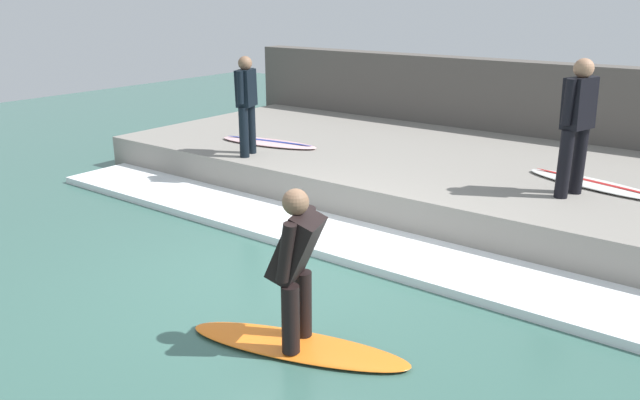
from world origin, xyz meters
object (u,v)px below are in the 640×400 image
(surfer_riding, at_px, (296,261))
(surfboard_waiting_far, at_px, (595,184))
(surfer_waiting_far, at_px, (577,120))
(surfer_waiting_near, at_px, (246,100))
(surfboard_riding, at_px, (297,346))
(surfboard_waiting_near, at_px, (268,142))

(surfer_riding, xyz_separation_m, surfboard_waiting_far, (4.72, -1.19, -0.26))
(surfer_waiting_far, relative_size, surfboard_waiting_far, 0.86)
(surfer_riding, bearing_deg, surfboard_waiting_far, -14.20)
(surfer_waiting_near, bearing_deg, surfboard_riding, -132.24)
(surfer_waiting_near, distance_m, surfboard_waiting_far, 5.07)
(surfer_waiting_far, distance_m, surfboard_waiting_far, 1.10)
(surfboard_riding, height_order, surfboard_waiting_near, surfboard_waiting_near)
(surfer_riding, distance_m, surfer_waiting_far, 4.30)
(surfer_riding, height_order, surfboard_waiting_far, surfer_riding)
(surfer_waiting_far, xyz_separation_m, surfboard_waiting_far, (0.60, -0.17, -0.91))
(surfboard_waiting_near, bearing_deg, surfer_waiting_near, -162.13)
(surfboard_waiting_far, bearing_deg, surfer_waiting_far, 163.72)
(surfboard_riding, bearing_deg, surfer_waiting_far, -13.90)
(surfer_waiting_near, height_order, surfboard_waiting_far, surfer_waiting_near)
(surfboard_riding, height_order, surfer_waiting_near, surfer_waiting_near)
(surfboard_riding, distance_m, surfer_riding, 0.80)
(surfboard_riding, distance_m, surfboard_waiting_far, 4.90)
(surfboard_waiting_near, distance_m, surfboard_waiting_far, 5.08)
(surfer_waiting_far, height_order, surfboard_waiting_far, surfer_waiting_far)
(surfer_waiting_near, bearing_deg, surfboard_waiting_far, -73.07)
(surfer_waiting_far, bearing_deg, surfboard_riding, 166.10)
(surfboard_riding, distance_m, surfboard_waiting_near, 5.58)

